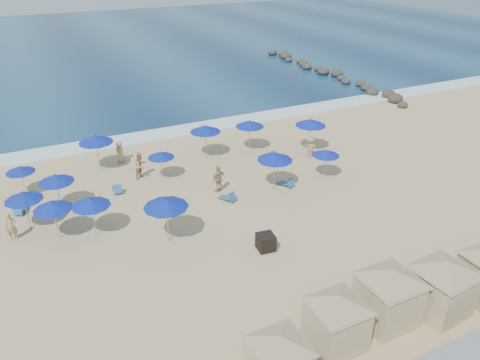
% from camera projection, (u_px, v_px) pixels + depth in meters
% --- Properties ---
extents(ground, '(160.00, 160.00, 0.00)m').
position_uv_depth(ground, '(238.00, 228.00, 26.09)').
color(ground, tan).
rests_on(ground, ground).
extents(ocean, '(160.00, 80.00, 0.06)m').
position_uv_depth(ocean, '(77.00, 47.00, 69.97)').
color(ocean, '#0E2B4E').
rests_on(ocean, ground).
extents(surf_line, '(160.00, 2.50, 0.08)m').
position_uv_depth(surf_line, '(156.00, 135.00, 38.44)').
color(surf_line, white).
rests_on(surf_line, ground).
extents(rock_jetty, '(2.56, 26.66, 0.96)m').
position_uv_depth(rock_jetty, '(328.00, 73.00, 55.23)').
color(rock_jetty, '#2C2725').
rests_on(rock_jetty, ground).
extents(trash_bin, '(0.96, 0.96, 0.86)m').
position_uv_depth(trash_bin, '(266.00, 242.00, 24.09)').
color(trash_bin, black).
rests_on(trash_bin, ground).
extents(cabana_0, '(4.04, 4.04, 2.53)m').
position_uv_depth(cabana_0, '(279.00, 354.00, 16.27)').
color(cabana_0, tan).
rests_on(cabana_0, ground).
extents(cabana_1, '(4.29, 4.29, 2.69)m').
position_uv_depth(cabana_1, '(337.00, 314.00, 17.89)').
color(cabana_1, tan).
rests_on(cabana_1, ground).
extents(cabana_2, '(4.63, 4.63, 2.90)m').
position_uv_depth(cabana_2, '(389.00, 289.00, 18.99)').
color(cabana_2, tan).
rests_on(cabana_2, ground).
extents(cabana_3, '(4.63, 4.63, 2.91)m').
position_uv_depth(cabana_3, '(443.00, 280.00, 19.48)').
color(cabana_3, tan).
rests_on(cabana_3, ground).
extents(umbrella_0, '(2.05, 2.05, 2.33)m').
position_uv_depth(umbrella_0, '(23.00, 196.00, 25.14)').
color(umbrella_0, '#A5A8AD').
rests_on(umbrella_0, ground).
extents(umbrella_1, '(2.08, 2.08, 2.37)m').
position_uv_depth(umbrella_1, '(56.00, 179.00, 26.94)').
color(umbrella_1, '#A5A8AD').
rests_on(umbrella_1, ground).
extents(umbrella_2, '(1.79, 1.79, 2.04)m').
position_uv_depth(umbrella_2, '(20.00, 169.00, 28.68)').
color(umbrella_2, '#A5A8AD').
rests_on(umbrella_2, ground).
extents(umbrella_3, '(2.05, 2.05, 2.33)m').
position_uv_depth(umbrella_3, '(52.00, 206.00, 24.24)').
color(umbrella_3, '#A5A8AD').
rests_on(umbrella_3, ground).
extents(umbrella_4, '(2.37, 2.37, 2.69)m').
position_uv_depth(umbrella_4, '(96.00, 139.00, 31.58)').
color(umbrella_4, '#A5A8AD').
rests_on(umbrella_4, ground).
extents(umbrella_5, '(1.80, 1.80, 2.05)m').
position_uv_depth(umbrella_5, '(161.00, 155.00, 30.62)').
color(umbrella_5, '#A5A8AD').
rests_on(umbrella_5, ground).
extents(umbrella_6, '(2.37, 2.37, 2.70)m').
position_uv_depth(umbrella_6, '(166.00, 203.00, 23.90)').
color(umbrella_6, '#A5A8AD').
rests_on(umbrella_6, ground).
extents(umbrella_7, '(2.27, 2.27, 2.58)m').
position_uv_depth(umbrella_7, '(205.00, 129.00, 33.59)').
color(umbrella_7, '#A5A8AD').
rests_on(umbrella_7, ground).
extents(umbrella_8, '(2.29, 2.29, 2.61)m').
position_uv_depth(umbrella_8, '(275.00, 156.00, 29.20)').
color(umbrella_8, '#A5A8AD').
rests_on(umbrella_8, ground).
extents(umbrella_9, '(2.19, 2.19, 2.49)m').
position_uv_depth(umbrella_9, '(250.00, 124.00, 34.75)').
color(umbrella_9, '#A5A8AD').
rests_on(umbrella_9, ground).
extents(umbrella_10, '(2.32, 2.32, 2.64)m').
position_uv_depth(umbrella_10, '(311.00, 122.00, 34.60)').
color(umbrella_10, '#A5A8AD').
rests_on(umbrella_10, ground).
extents(umbrella_11, '(1.84, 1.84, 2.09)m').
position_uv_depth(umbrella_11, '(326.00, 153.00, 30.81)').
color(umbrella_11, '#A5A8AD').
rests_on(umbrella_11, ground).
extents(umbrella_12, '(2.06, 2.06, 2.35)m').
position_uv_depth(umbrella_12, '(91.00, 202.00, 24.55)').
color(umbrella_12, '#A5A8AD').
rests_on(umbrella_12, ground).
extents(beach_chair_1, '(0.99, 1.31, 0.66)m').
position_uv_depth(beach_chair_1, '(20.00, 210.00, 27.37)').
color(beach_chair_1, '#295E97').
rests_on(beach_chair_1, ground).
extents(beach_chair_2, '(0.65, 1.28, 0.68)m').
position_uv_depth(beach_chair_2, '(117.00, 189.00, 29.67)').
color(beach_chair_2, '#295E97').
rests_on(beach_chair_2, ground).
extents(beach_chair_3, '(0.96, 1.28, 0.64)m').
position_uv_depth(beach_chair_3, '(228.00, 197.00, 28.71)').
color(beach_chair_3, '#295E97').
rests_on(beach_chair_3, ground).
extents(beach_chair_4, '(0.82, 1.25, 0.64)m').
position_uv_depth(beach_chair_4, '(287.00, 183.00, 30.41)').
color(beach_chair_4, '#295E97').
rests_on(beach_chair_4, ground).
extents(beach_chair_5, '(0.96, 1.48, 0.75)m').
position_uv_depth(beach_chair_5, '(269.00, 156.00, 34.08)').
color(beach_chair_5, '#295E97').
rests_on(beach_chair_5, ground).
extents(beachgoer_0, '(0.60, 0.42, 1.59)m').
position_uv_depth(beachgoer_0, '(11.00, 227.00, 24.69)').
color(beachgoer_0, tan).
rests_on(beachgoer_0, ground).
extents(beachgoer_1, '(1.14, 1.09, 1.85)m').
position_uv_depth(beachgoer_1, '(141.00, 165.00, 31.15)').
color(beachgoer_1, tan).
rests_on(beachgoer_1, ground).
extents(beachgoer_2, '(1.13, 0.70, 1.79)m').
position_uv_depth(beachgoer_2, '(219.00, 179.00, 29.46)').
color(beachgoer_2, tan).
rests_on(beachgoer_2, ground).
extents(beachgoer_3, '(1.08, 1.26, 1.70)m').
position_uv_depth(beachgoer_3, '(310.00, 147.00, 34.05)').
color(beachgoer_3, tan).
rests_on(beachgoer_3, ground).
extents(beachgoer_4, '(0.92, 0.91, 1.61)m').
position_uv_depth(beachgoer_4, '(120.00, 152.00, 33.48)').
color(beachgoer_4, tan).
rests_on(beachgoer_4, ground).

